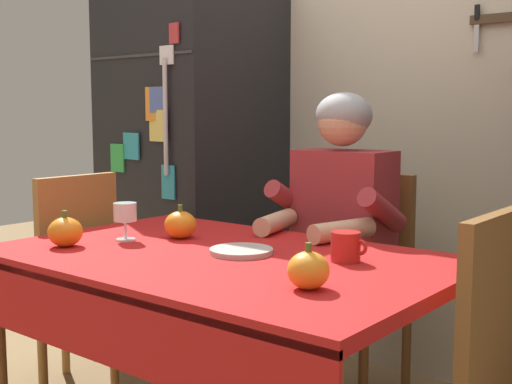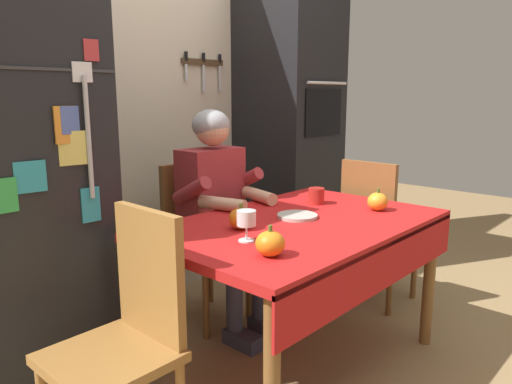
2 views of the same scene
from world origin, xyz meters
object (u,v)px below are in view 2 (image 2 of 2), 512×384
object	(u,v)px
wall_oven	(289,132)
dining_table	(302,239)
chair_left_side	(128,329)
serving_tray	(297,216)
wine_glass	(246,220)
coffee_mug	(316,196)
chair_behind_person	(198,234)
refrigerator	(12,193)
pumpkin_large	(378,201)
pumpkin_small	(241,218)
seated_person	(220,202)
chair_right_side	(374,226)
pumpkin_medium	(270,243)

from	to	relation	value
wall_oven	dining_table	size ratio (longest dim) A/B	1.50
chair_left_side	serving_tray	bearing A→B (deg)	-1.16
wine_glass	coffee_mug	bearing A→B (deg)	14.11
dining_table	chair_behind_person	xyz separation A→B (m)	(0.04, 0.79, -0.14)
chair_behind_person	refrigerator	bearing A→B (deg)	174.78
pumpkin_large	pumpkin_small	distance (m)	0.77
dining_table	coffee_mug	bearing A→B (deg)	25.72
wine_glass	pumpkin_large	world-z (taller)	wine_glass
seated_person	chair_right_side	size ratio (longest dim) A/B	1.34
chair_left_side	pumpkin_small	distance (m)	0.68
wine_glass	wall_oven	bearing A→B (deg)	33.04
pumpkin_medium	refrigerator	bearing A→B (deg)	113.81
wall_oven	pumpkin_small	size ratio (longest dim) A/B	18.06
wall_oven	chair_behind_person	distance (m)	1.15
chair_right_side	pumpkin_medium	size ratio (longest dim) A/B	7.94
refrigerator	dining_table	bearing A→B (deg)	-42.91
pumpkin_medium	pumpkin_small	world-z (taller)	same
pumpkin_small	wine_glass	bearing A→B (deg)	-129.15
coffee_mug	serving_tray	world-z (taller)	coffee_mug
chair_right_side	pumpkin_large	size ratio (longest dim) A/B	8.03
dining_table	chair_behind_person	size ratio (longest dim) A/B	1.51
dining_table	chair_right_side	distance (m)	0.92
chair_left_side	pumpkin_medium	distance (m)	0.59
serving_tray	wine_glass	bearing A→B (deg)	-169.51
seated_person	serving_tray	world-z (taller)	seated_person
seated_person	chair_right_side	xyz separation A→B (m)	(0.86, -0.50, -0.23)
refrigerator	chair_behind_person	xyz separation A→B (m)	(0.99, -0.09, -0.39)
chair_behind_person	coffee_mug	bearing A→B (deg)	-63.21
wall_oven	chair_left_side	distance (m)	2.19
chair_behind_person	chair_left_side	xyz separation A→B (m)	(-0.94, -0.71, 0.00)
serving_tray	pumpkin_medium	bearing A→B (deg)	-152.20
wall_oven	coffee_mug	size ratio (longest dim) A/B	18.39
refrigerator	wine_glass	world-z (taller)	refrigerator
pumpkin_large	coffee_mug	bearing A→B (deg)	105.05
refrigerator	pumpkin_small	world-z (taller)	refrigerator
pumpkin_large	pumpkin_small	world-z (taller)	same
dining_table	serving_tray	xyz separation A→B (m)	(0.05, 0.06, 0.09)
chair_behind_person	serving_tray	world-z (taller)	chair_behind_person
refrigerator	pumpkin_small	xyz separation A→B (m)	(0.67, -0.76, -0.11)
chair_right_side	coffee_mug	xyz separation A→B (m)	(-0.55, 0.06, 0.27)
coffee_mug	chair_behind_person	bearing A→B (deg)	116.79
wine_glass	pumpkin_medium	size ratio (longest dim) A/B	1.10
coffee_mug	pumpkin_large	size ratio (longest dim) A/B	0.99
chair_left_side	pumpkin_large	bearing A→B (deg)	-9.87
seated_person	pumpkin_small	xyz separation A→B (m)	(-0.32, -0.48, 0.05)
coffee_mug	serving_tray	size ratio (longest dim) A/B	0.58
chair_right_side	pumpkin_medium	bearing A→B (deg)	-167.03
wine_glass	pumpkin_large	bearing A→B (deg)	-8.98
pumpkin_small	pumpkin_medium	bearing A→B (deg)	-119.56
serving_tray	wall_oven	bearing A→B (deg)	40.54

